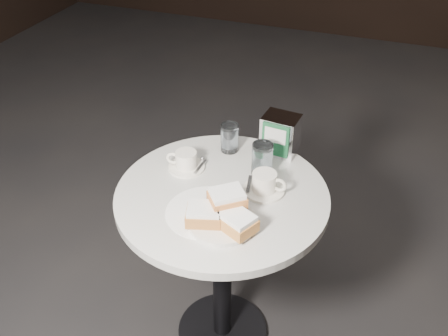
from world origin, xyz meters
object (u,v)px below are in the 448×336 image
beignet_plate (222,215)px  coffee_cup_left (186,161)px  coffee_cup_right (265,184)px  water_glass_right (262,159)px  cafe_table (222,237)px  water_glass_left (230,138)px  napkin_dispenser (280,134)px

beignet_plate → coffee_cup_left: beignet_plate is taller
coffee_cup_right → water_glass_right: size_ratio=1.29×
cafe_table → water_glass_left: (-0.06, 0.24, 0.25)m
coffee_cup_left → napkin_dispenser: size_ratio=1.03×
coffee_cup_left → water_glass_right: (0.25, 0.06, 0.03)m
beignet_plate → napkin_dispenser: 0.44m
napkin_dispenser → water_glass_left: bearing=-157.5°
water_glass_left → napkin_dispenser: size_ratio=0.72×
beignet_plate → coffee_cup_right: bearing=69.6°
coffee_cup_right → coffee_cup_left: bearing=177.5°
beignet_plate → coffee_cup_left: (-0.22, 0.23, -0.01)m
beignet_plate → water_glass_left: (-0.11, 0.39, 0.01)m
cafe_table → napkin_dispenser: size_ratio=5.14×
water_glass_right → napkin_dispenser: 0.15m
cafe_table → beignet_plate: size_ratio=3.22×
coffee_cup_left → beignet_plate: bearing=-57.9°
coffee_cup_left → cafe_table: bearing=-39.1°
water_glass_right → coffee_cup_left: bearing=-165.8°
coffee_cup_right → napkin_dispenser: 0.25m
coffee_cup_right → water_glass_left: size_ratio=1.41×
cafe_table → coffee_cup_left: coffee_cup_left is taller
cafe_table → water_glass_right: bearing=58.8°
beignet_plate → coffee_cup_left: bearing=133.8°
water_glass_left → coffee_cup_right: bearing=-45.2°
coffee_cup_left → napkin_dispenser: 0.35m
cafe_table → coffee_cup_left: bearing=152.6°
water_glass_right → napkin_dispenser: size_ratio=0.79×
cafe_table → coffee_cup_right: (0.13, 0.05, 0.23)m
water_glass_right → water_glass_left: bearing=147.7°
cafe_table → beignet_plate: (0.05, -0.14, 0.24)m
cafe_table → coffee_cup_right: 0.27m
coffee_cup_right → cafe_table: bearing=-153.5°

